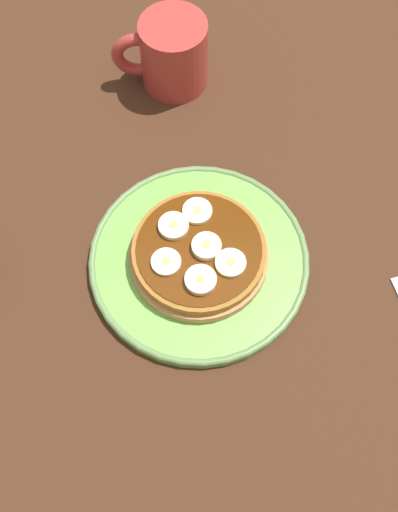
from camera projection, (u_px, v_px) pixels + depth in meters
ground_plane at (199, 268)px, 78.64cm from camera, size 140.00×140.00×3.00cm
plate at (199, 260)px, 76.59cm from camera, size 25.83×25.83×1.45cm
pancake_stack at (198, 256)px, 74.91cm from camera, size 16.32×16.12×2.71cm
banana_slice_0 at (206, 244)px, 73.65cm from camera, size 3.39×3.39×1.05cm
banana_slice_1 at (166, 262)px, 72.83cm from camera, size 3.40×3.40×0.70cm
banana_slice_2 at (231, 263)px, 72.76cm from camera, size 3.51×3.51×0.74cm
banana_slice_3 at (204, 280)px, 71.72cm from camera, size 3.56×3.56×0.99cm
banana_slice_4 at (174, 226)px, 74.72cm from camera, size 3.53×3.53×0.89cm
banana_slice_5 at (197, 211)px, 75.66cm from camera, size 3.47×3.47×0.74cm
coffee_mug at (171, 53)px, 84.94cm from camera, size 12.57×8.82×9.78cm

